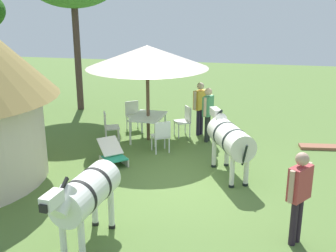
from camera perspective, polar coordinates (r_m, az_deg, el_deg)
ground_plane at (r=9.90m, az=1.83°, el=-7.27°), size 36.00×36.00×0.00m
shade_umbrella at (r=11.98m, az=-2.83°, el=9.37°), size 3.49×3.49×2.79m
patio_dining_table at (r=12.36m, az=-2.71°, el=1.01°), size 1.27×0.91×0.74m
patio_chair_west_end at (r=12.76m, az=2.28°, el=0.93°), size 0.59×0.59×0.90m
patio_chair_near_hut at (r=13.41m, az=-4.75°, el=1.71°), size 0.60×0.61×0.90m
patio_chair_near_lawn at (r=12.27m, az=-8.04°, el=0.11°), size 0.57×0.56×0.90m
patio_chair_east_end at (r=11.35m, az=-0.91°, el=-1.15°), size 0.59×0.60×0.90m
guest_beside_umbrella at (r=12.75m, az=4.38°, el=3.04°), size 0.51×0.40×1.63m
guest_behind_table at (r=12.17m, az=5.44°, el=2.22°), size 0.56×0.30×1.60m
standing_watcher at (r=7.42m, az=17.37°, el=-8.29°), size 0.50×0.44×1.68m
striped_lounge_chair at (r=10.71m, az=-7.49°, el=-3.96°), size 0.95×0.93×0.63m
zebra_nearest_camera at (r=7.23m, az=-11.19°, el=-9.08°), size 2.12×0.77×1.48m
zebra_by_umbrella at (r=9.91m, az=8.34°, el=-1.64°), size 2.09×1.23×1.46m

